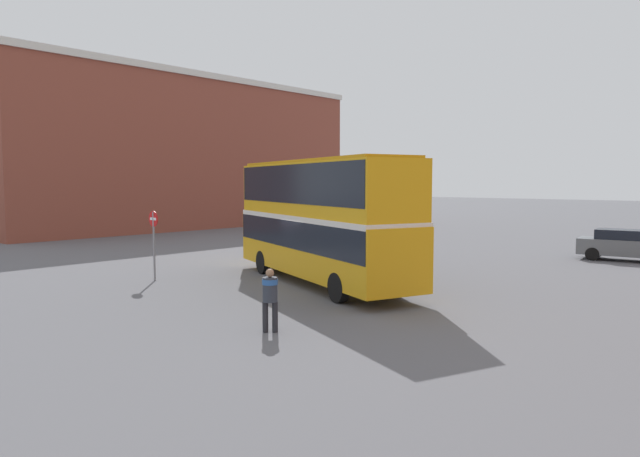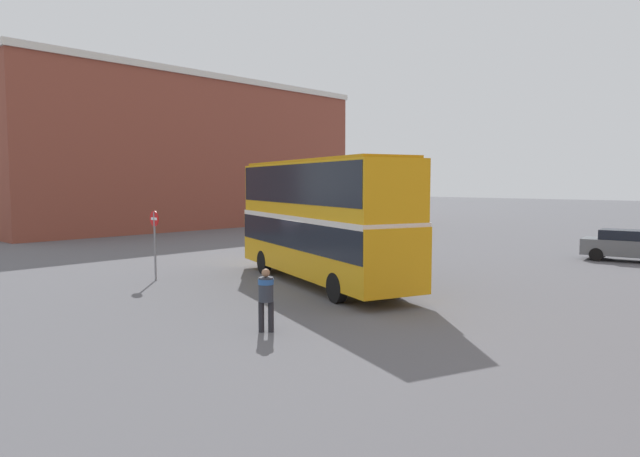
# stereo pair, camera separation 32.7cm
# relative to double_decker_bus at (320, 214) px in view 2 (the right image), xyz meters

# --- Properties ---
(ground_plane) EXTENTS (240.00, 240.00, 0.00)m
(ground_plane) POSITION_rel_double_decker_bus_xyz_m (-0.11, -0.32, -2.72)
(ground_plane) COLOR #5B5B60
(building_row_left) EXTENTS (9.76, 32.80, 12.94)m
(building_row_left) POSITION_rel_double_decker_bus_xyz_m (-28.85, 13.11, 3.76)
(building_row_left) COLOR brown
(building_row_left) RESTS_ON ground_plane
(double_decker_bus) EXTENTS (10.98, 6.06, 4.77)m
(double_decker_bus) POSITION_rel_double_decker_bus_xyz_m (0.00, 0.00, 0.00)
(double_decker_bus) COLOR gold
(double_decker_bus) RESTS_ON ground_plane
(pedestrian_foreground) EXTENTS (0.58, 0.58, 1.68)m
(pedestrian_foreground) POSITION_rel_double_decker_bus_xyz_m (3.93, -6.22, -1.69)
(pedestrian_foreground) COLOR #232328
(pedestrian_foreground) RESTS_ON ground_plane
(parked_car_kerb_near) EXTENTS (4.53, 2.06, 1.59)m
(parked_car_kerb_near) POSITION_rel_double_decker_bus_xyz_m (-7.57, 12.16, -1.91)
(parked_car_kerb_near) COLOR navy
(parked_car_kerb_near) RESTS_ON ground_plane
(parked_car_kerb_far) EXTENTS (4.26, 2.30, 1.57)m
(parked_car_kerb_far) POSITION_rel_double_decker_bus_xyz_m (6.78, 15.03, -1.92)
(parked_car_kerb_far) COLOR slate
(parked_car_kerb_far) RESTS_ON ground_plane
(no_entry_sign) EXTENTS (0.62, 0.08, 2.79)m
(no_entry_sign) POSITION_rel_double_decker_bus_xyz_m (-5.24, -4.04, -0.86)
(no_entry_sign) COLOR gray
(no_entry_sign) RESTS_ON ground_plane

